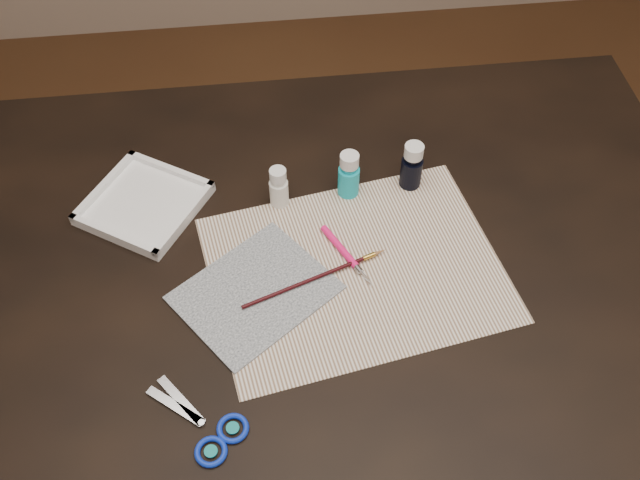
{
  "coord_description": "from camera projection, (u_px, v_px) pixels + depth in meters",
  "views": [
    {
      "loc": [
        -0.08,
        -0.67,
        1.65
      ],
      "look_at": [
        0.0,
        0.0,
        0.8
      ],
      "focal_mm": 40.0,
      "sensor_mm": 36.0,
      "label": 1
    }
  ],
  "objects": [
    {
      "name": "paint_bottle_white",
      "position": [
        279.0,
        187.0,
        1.17
      ],
      "size": [
        0.04,
        0.04,
        0.08
      ],
      "primitive_type": "cylinder",
      "rotation": [
        0.0,
        0.0,
        -0.28
      ],
      "color": "white",
      "rests_on": "table"
    },
    {
      "name": "palette_tray",
      "position": [
        144.0,
        203.0,
        1.18
      ],
      "size": [
        0.24,
        0.24,
        0.02
      ],
      "primitive_type": "cube",
      "rotation": [
        0.0,
        0.0,
        -0.58
      ],
      "color": "white",
      "rests_on": "table"
    },
    {
      "name": "paintbrush",
      "position": [
        316.0,
        278.0,
        1.09
      ],
      "size": [
        0.23,
        0.09,
        0.01
      ],
      "primitive_type": null,
      "rotation": [
        0.0,
        0.0,
        0.34
      ],
      "color": "black",
      "rests_on": "canvas"
    },
    {
      "name": "paper",
      "position": [
        355.0,
        269.0,
        1.11
      ],
      "size": [
        0.5,
        0.41,
        0.0
      ],
      "primitive_type": "cube",
      "rotation": [
        0.0,
        0.0,
        0.17
      ],
      "color": "white",
      "rests_on": "table"
    },
    {
      "name": "craft_knife",
      "position": [
        348.0,
        256.0,
        1.12
      ],
      "size": [
        0.07,
        0.13,
        0.01
      ],
      "primitive_type": null,
      "rotation": [
        0.0,
        0.0,
        -1.11
      ],
      "color": "#FF1771",
      "rests_on": "paper"
    },
    {
      "name": "paint_bottle_navy",
      "position": [
        412.0,
        166.0,
        1.19
      ],
      "size": [
        0.05,
        0.05,
        0.09
      ],
      "primitive_type": "cylinder",
      "rotation": [
        0.0,
        0.0,
        -0.28
      ],
      "color": "black",
      "rests_on": "table"
    },
    {
      "name": "paint_bottle_cyan",
      "position": [
        349.0,
        174.0,
        1.18
      ],
      "size": [
        0.04,
        0.04,
        0.09
      ],
      "primitive_type": "cylinder",
      "rotation": [
        0.0,
        0.0,
        -0.21
      ],
      "color": "#15B9CD",
      "rests_on": "table"
    },
    {
      "name": "table",
      "position": [
        320.0,
        373.0,
        1.42
      ],
      "size": [
        1.3,
        0.9,
        0.75
      ],
      "primitive_type": "cube",
      "color": "black",
      "rests_on": "ground"
    },
    {
      "name": "canvas",
      "position": [
        255.0,
        292.0,
        1.08
      ],
      "size": [
        0.28,
        0.27,
        0.0
      ],
      "primitive_type": "cube",
      "rotation": [
        0.0,
        0.0,
        0.63
      ],
      "color": "black",
      "rests_on": "paper"
    },
    {
      "name": "ground",
      "position": [
        320.0,
        449.0,
        1.72
      ],
      "size": [
        3.5,
        3.5,
        0.02
      ],
      "primitive_type": "cube",
      "color": "#422614",
      "rests_on": "ground"
    },
    {
      "name": "scissors",
      "position": [
        190.0,
        420.0,
        0.95
      ],
      "size": [
        0.19,
        0.17,
        0.01
      ],
      "primitive_type": null,
      "rotation": [
        0.0,
        0.0,
        2.47
      ],
      "color": "silver",
      "rests_on": "table"
    }
  ]
}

